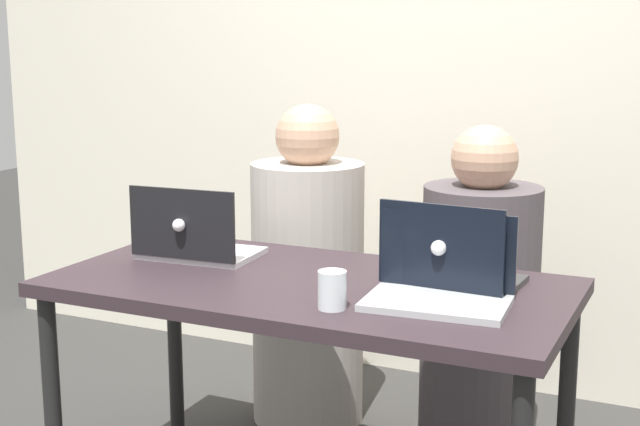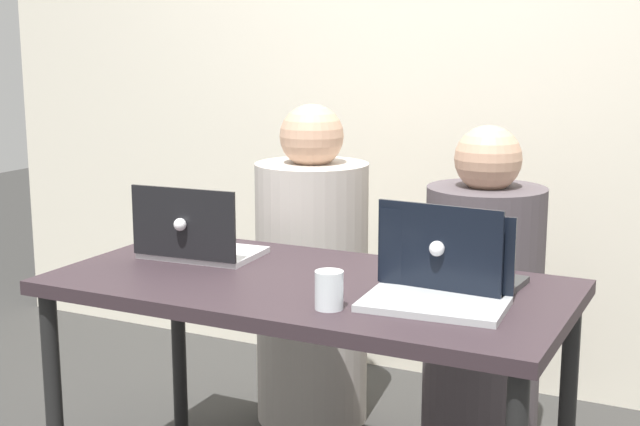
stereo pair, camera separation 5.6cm
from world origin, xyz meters
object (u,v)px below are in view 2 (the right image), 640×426
laptop_front_right (438,285)px  water_glass_right (329,293)px  person_on_left (312,283)px  laptop_back_right (449,270)px  laptop_back_left (196,242)px  person_on_right (482,312)px

laptop_front_right → water_glass_right: laptop_front_right is taller
person_on_left → laptop_back_right: bearing=124.2°
laptop_front_right → laptop_back_left: size_ratio=1.03×
person_on_left → person_on_right: 0.64m
person_on_left → laptop_front_right: bearing=118.5°
laptop_front_right → water_glass_right: bearing=-148.7°
person_on_right → laptop_back_right: bearing=103.7°
person_on_left → laptop_back_left: person_on_left is taller
laptop_back_left → water_glass_right: (0.59, -0.29, -0.01)m
laptop_back_left → water_glass_right: laptop_back_left is taller
laptop_back_right → laptop_back_left: size_ratio=0.99×
person_on_right → laptop_back_left: size_ratio=3.09×
person_on_right → laptop_back_right: (0.06, -0.56, 0.29)m
person_on_left → laptop_front_right: size_ratio=3.12×
laptop_back_right → person_on_right: bearing=-80.6°
laptop_front_right → laptop_back_left: (-0.82, 0.12, 0.00)m
laptop_back_left → water_glass_right: size_ratio=3.73×
person_on_right → laptop_front_right: bearing=103.8°
laptop_front_right → person_on_left: bearing=131.2°
person_on_left → person_on_right: bearing=163.0°
person_on_right → laptop_back_left: 0.99m
laptop_front_right → laptop_back_left: 0.83m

